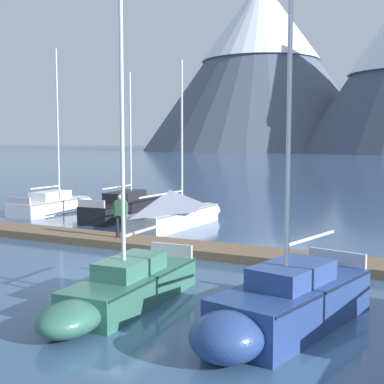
# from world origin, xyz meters

# --- Properties ---
(ground_plane) EXTENTS (700.00, 700.00, 0.00)m
(ground_plane) POSITION_xyz_m (0.00, 0.00, 0.00)
(ground_plane) COLOR #38567A
(mountain_west_summit) EXTENTS (93.44, 93.44, 66.40)m
(mountain_west_summit) POSITION_xyz_m (-53.24, 193.77, 35.02)
(mountain_west_summit) COLOR #4C566B
(mountain_west_summit) RESTS_ON ground
(dock) EXTENTS (26.57, 3.50, 0.30)m
(dock) POSITION_xyz_m (0.00, 4.00, 0.14)
(dock) COLOR brown
(dock) RESTS_ON ground
(sailboat_nearest_berth) EXTENTS (2.01, 5.93, 9.15)m
(sailboat_nearest_berth) POSITION_xyz_m (-10.59, 10.76, 0.52)
(sailboat_nearest_berth) COLOR white
(sailboat_nearest_berth) RESTS_ON ground
(sailboat_second_berth) EXTENTS (1.69, 7.25, 7.63)m
(sailboat_second_berth) POSITION_xyz_m (-5.93, 11.04, 0.57)
(sailboat_second_berth) COLOR black
(sailboat_second_berth) RESTS_ON ground
(sailboat_mid_dock_port) EXTENTS (2.29, 7.09, 7.82)m
(sailboat_mid_dock_port) POSITION_xyz_m (-2.14, 9.02, 0.85)
(sailboat_mid_dock_port) COLOR silver
(sailboat_mid_dock_port) RESTS_ON ground
(sailboat_mid_dock_starboard) EXTENTS (1.51, 5.67, 8.09)m
(sailboat_mid_dock_starboard) POSITION_xyz_m (1.95, -2.60, 0.50)
(sailboat_mid_dock_starboard) COLOR #336B56
(sailboat_mid_dock_starboard) RESTS_ON ground
(sailboat_far_berth) EXTENTS (2.95, 5.68, 8.18)m
(sailboat_far_berth) POSITION_xyz_m (5.94, -2.60, 0.61)
(sailboat_far_berth) COLOR navy
(sailboat_far_berth) RESTS_ON ground
(person_on_dock) EXTENTS (0.59, 0.26, 1.69)m
(person_on_dock) POSITION_xyz_m (-2.19, 4.11, 1.26)
(person_on_dock) COLOR #232328
(person_on_dock) RESTS_ON dock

